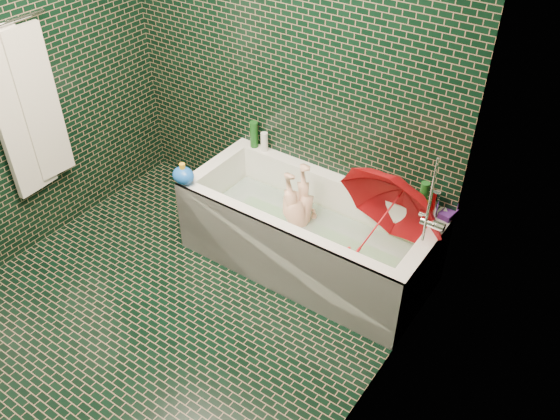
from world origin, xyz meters
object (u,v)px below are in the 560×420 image
Objects in this scene: bathtub at (307,240)px; bath_toy at (183,175)px; child at (300,222)px; umbrella at (380,222)px; rubber_duck at (421,205)px.

bathtub is 8.68× the size of bath_toy.
umbrella is (0.60, -0.03, 0.29)m from child.
child is 0.85m from bath_toy.
bath_toy reaches higher than rubber_duck.
child is 1.18× the size of umbrella.
umbrella is 6.35× the size of rubber_duck.
rubber_duck is (0.73, 0.29, 0.28)m from child.
umbrella is 1.35m from bath_toy.
bath_toy is (-1.31, -0.33, 0.02)m from umbrella.
umbrella is 0.34m from rubber_duck.
child is 4.13× the size of bath_toy.
bath_toy is at bearing -49.79° from child.
umbrella is at bearing 36.08° from bath_toy.
child is at bearing 48.41° from bath_toy.
bath_toy is (-1.44, -0.64, 0.03)m from rubber_duck.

